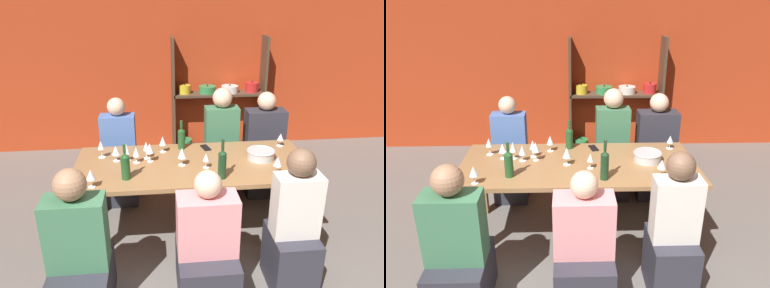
% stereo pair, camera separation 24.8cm
% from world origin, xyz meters
% --- Properties ---
extents(wall_back_red, '(8.80, 0.06, 2.70)m').
position_xyz_m(wall_back_red, '(0.00, 3.83, 1.35)').
color(wall_back_red, '#B23819').
rests_on(wall_back_red, ground_plane).
extents(shelf_unit, '(1.38, 0.30, 1.70)m').
position_xyz_m(shelf_unit, '(0.44, 3.63, 0.67)').
color(shelf_unit, '#4C3828').
rests_on(shelf_unit, ground_plane).
extents(dining_table, '(2.20, 0.97, 0.78)m').
position_xyz_m(dining_table, '(-0.18, 1.43, 0.69)').
color(dining_table, olive).
rests_on(dining_table, ground_plane).
extents(mixing_bowl, '(0.27, 0.27, 0.09)m').
position_xyz_m(mixing_bowl, '(0.48, 1.46, 0.83)').
color(mixing_bowl, '#B7BABC').
rests_on(mixing_bowl, dining_table).
extents(wine_bottle_green, '(0.08, 0.08, 0.32)m').
position_xyz_m(wine_bottle_green, '(-0.79, 1.17, 0.91)').
color(wine_bottle_green, '#1E4C23').
rests_on(wine_bottle_green, dining_table).
extents(wine_bottle_dark, '(0.07, 0.07, 0.36)m').
position_xyz_m(wine_bottle_dark, '(0.03, 1.10, 0.92)').
color(wine_bottle_dark, '#19381E').
rests_on(wine_bottle_dark, dining_table).
extents(wine_bottle_amber, '(0.07, 0.07, 0.30)m').
position_xyz_m(wine_bottle_amber, '(-0.26, 1.79, 0.90)').
color(wine_bottle_amber, '#1E4C23').
rests_on(wine_bottle_amber, dining_table).
extents(wine_glass_red_a, '(0.07, 0.07, 0.17)m').
position_xyz_m(wine_glass_red_a, '(-0.80, 1.55, 0.89)').
color(wine_glass_red_a, white).
rests_on(wine_glass_red_a, dining_table).
extents(wine_glass_empty_a, '(0.07, 0.07, 0.17)m').
position_xyz_m(wine_glass_empty_a, '(-1.05, 1.65, 0.90)').
color(wine_glass_empty_a, white).
rests_on(wine_glass_empty_a, dining_table).
extents(wine_glass_empty_b, '(0.06, 0.06, 0.14)m').
position_xyz_m(wine_glass_empty_b, '(-0.08, 1.31, 0.88)').
color(wine_glass_empty_b, white).
rests_on(wine_glass_empty_b, dining_table).
extents(wine_glass_red_b, '(0.07, 0.07, 0.16)m').
position_xyz_m(wine_glass_red_b, '(-0.71, 1.49, 0.88)').
color(wine_glass_red_b, white).
rests_on(wine_glass_red_b, dining_table).
extents(wine_glass_empty_c, '(0.08, 0.08, 0.15)m').
position_xyz_m(wine_glass_empty_c, '(-0.90, 1.55, 0.88)').
color(wine_glass_empty_c, white).
rests_on(wine_glass_empty_c, dining_table).
extents(wine_glass_white_a, '(0.07, 0.07, 0.17)m').
position_xyz_m(wine_glass_white_a, '(-0.45, 1.72, 0.89)').
color(wine_glass_white_a, white).
rests_on(wine_glass_white_a, dining_table).
extents(wine_glass_white_b, '(0.07, 0.07, 0.17)m').
position_xyz_m(wine_glass_white_b, '(-0.62, 1.58, 0.90)').
color(wine_glass_white_b, white).
rests_on(wine_glass_white_b, dining_table).
extents(wine_glass_white_c, '(0.08, 0.08, 0.17)m').
position_xyz_m(wine_glass_white_c, '(-0.29, 1.39, 0.90)').
color(wine_glass_white_c, white).
rests_on(wine_glass_white_c, dining_table).
extents(wine_glass_red_c, '(0.07, 0.07, 0.14)m').
position_xyz_m(wine_glass_red_c, '(0.77, 1.76, 0.87)').
color(wine_glass_red_c, white).
rests_on(wine_glass_red_c, dining_table).
extents(wine_glass_white_d, '(0.08, 0.08, 0.16)m').
position_xyz_m(wine_glass_white_d, '(-1.06, 1.05, 0.89)').
color(wine_glass_white_d, white).
rests_on(wine_glass_white_d, dining_table).
extents(wine_glass_white_e, '(0.08, 0.08, 0.19)m').
position_xyz_m(wine_glass_white_e, '(-0.58, 1.50, 0.91)').
color(wine_glass_white_e, white).
rests_on(wine_glass_white_e, dining_table).
extents(wine_glass_white_f, '(0.08, 0.08, 0.17)m').
position_xyz_m(wine_glass_white_f, '(0.52, 1.11, 0.90)').
color(wine_glass_white_f, white).
rests_on(wine_glass_white_f, dining_table).
extents(cell_phone, '(0.10, 0.16, 0.01)m').
position_xyz_m(cell_phone, '(-0.01, 1.77, 0.78)').
color(cell_phone, black).
rests_on(cell_phone, dining_table).
extents(person_near_a, '(0.45, 0.57, 1.10)m').
position_xyz_m(person_near_a, '(-0.16, 0.60, 0.39)').
color(person_near_a, '#2D2D38').
rests_on(person_near_a, ground_plane).
extents(person_far_a, '(0.38, 0.47, 1.22)m').
position_xyz_m(person_far_a, '(-0.93, 2.21, 0.45)').
color(person_far_a, '#2D2D38').
rests_on(person_far_a, ground_plane).
extents(person_near_b, '(0.36, 0.45, 1.22)m').
position_xyz_m(person_near_b, '(0.53, 0.65, 0.46)').
color(person_near_b, '#2D2D38').
rests_on(person_near_b, ground_plane).
extents(person_far_b, '(0.46, 0.57, 1.22)m').
position_xyz_m(person_far_b, '(0.76, 2.28, 0.44)').
color(person_far_b, '#2D2D38').
rests_on(person_far_b, ground_plane).
extents(person_near_c, '(0.43, 0.54, 1.18)m').
position_xyz_m(person_near_c, '(-1.11, 0.57, 0.43)').
color(person_near_c, '#2D2D38').
rests_on(person_near_c, ground_plane).
extents(person_far_c, '(0.38, 0.47, 1.29)m').
position_xyz_m(person_far_c, '(0.23, 2.24, 0.49)').
color(person_far_c, '#2D2D38').
rests_on(person_far_c, ground_plane).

